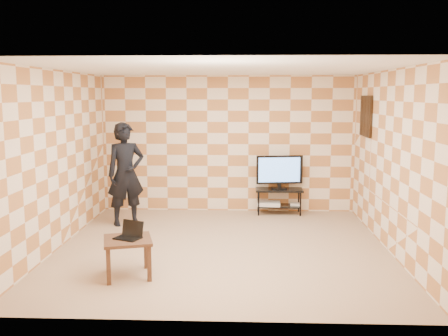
# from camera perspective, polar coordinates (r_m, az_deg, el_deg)

# --- Properties ---
(floor) EXTENTS (5.00, 5.00, 0.00)m
(floor) POSITION_cam_1_polar(r_m,az_deg,el_deg) (7.74, -0.18, -9.11)
(floor) COLOR #9E8062
(floor) RESTS_ON ground
(wall_back) EXTENTS (5.00, 0.02, 2.70)m
(wall_back) POSITION_cam_1_polar(r_m,az_deg,el_deg) (9.93, 0.45, 2.75)
(wall_back) COLOR beige
(wall_back) RESTS_ON ground
(wall_front) EXTENTS (5.00, 0.02, 2.70)m
(wall_front) POSITION_cam_1_polar(r_m,az_deg,el_deg) (4.98, -1.45, -2.94)
(wall_front) COLOR beige
(wall_front) RESTS_ON ground
(wall_left) EXTENTS (0.02, 5.00, 2.70)m
(wall_left) POSITION_cam_1_polar(r_m,az_deg,el_deg) (7.96, -18.48, 0.90)
(wall_left) COLOR beige
(wall_left) RESTS_ON ground
(wall_right) EXTENTS (0.02, 5.00, 2.70)m
(wall_right) POSITION_cam_1_polar(r_m,az_deg,el_deg) (7.75, 18.61, 0.70)
(wall_right) COLOR beige
(wall_right) RESTS_ON ground
(ceiling) EXTENTS (5.00, 5.00, 0.02)m
(ceiling) POSITION_cam_1_polar(r_m,az_deg,el_deg) (7.39, -0.19, 11.28)
(ceiling) COLOR white
(ceiling) RESTS_ON wall_back
(wall_art) EXTENTS (0.04, 0.72, 0.72)m
(wall_art) POSITION_cam_1_polar(r_m,az_deg,el_deg) (9.19, 15.92, 5.72)
(wall_art) COLOR black
(wall_art) RESTS_ON wall_right
(tv_stand) EXTENTS (0.92, 0.41, 0.50)m
(tv_stand) POSITION_cam_1_polar(r_m,az_deg,el_deg) (9.84, 6.31, -3.16)
(tv_stand) COLOR black
(tv_stand) RESTS_ON floor
(tv) EXTENTS (0.91, 0.21, 0.66)m
(tv) POSITION_cam_1_polar(r_m,az_deg,el_deg) (9.75, 6.35, -0.28)
(tv) COLOR black
(tv) RESTS_ON tv_stand
(dvd_player) EXTENTS (0.46, 0.34, 0.07)m
(dvd_player) POSITION_cam_1_polar(r_m,az_deg,el_deg) (9.84, 5.14, -4.07)
(dvd_player) COLOR silver
(dvd_player) RESTS_ON tv_stand
(game_console) EXTENTS (0.22, 0.17, 0.04)m
(game_console) POSITION_cam_1_polar(r_m,az_deg,el_deg) (9.91, 8.16, -4.11)
(game_console) COLOR silver
(game_console) RESTS_ON tv_stand
(side_table) EXTENTS (0.73, 0.73, 0.50)m
(side_table) POSITION_cam_1_polar(r_m,az_deg,el_deg) (6.59, -10.95, -8.67)
(side_table) COLOR #321D14
(side_table) RESTS_ON floor
(laptop) EXTENTS (0.39, 0.36, 0.21)m
(laptop) POSITION_cam_1_polar(r_m,az_deg,el_deg) (6.58, -10.73, -7.43)
(laptop) COLOR black
(laptop) RESTS_ON side_table
(person) EXTENTS (0.80, 0.71, 1.84)m
(person) POSITION_cam_1_polar(r_m,az_deg,el_deg) (9.08, -11.16, -0.68)
(person) COLOR black
(person) RESTS_ON floor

